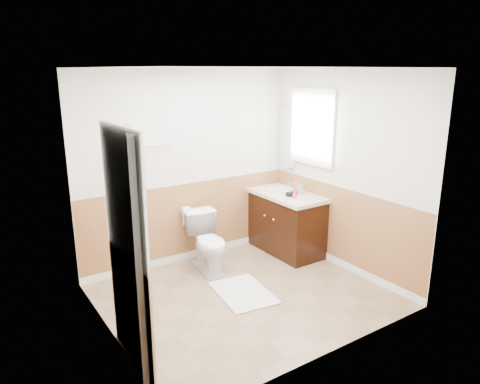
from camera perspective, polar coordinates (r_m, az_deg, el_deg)
floor at (r=5.20m, az=0.63°, el=-13.10°), size 3.00×3.00×0.00m
ceiling at (r=4.57m, az=0.72°, el=15.63°), size 3.00×3.00×0.00m
wall_back at (r=5.82m, az=-6.58°, el=3.08°), size 3.00×0.00×3.00m
wall_front at (r=3.78m, az=11.89°, el=-3.95°), size 3.00×0.00×3.00m
wall_left at (r=4.11m, az=-16.86°, el=-2.71°), size 0.00×3.00×3.00m
wall_right at (r=5.69m, az=13.24°, el=2.49°), size 0.00×3.00×3.00m
wainscot_back at (r=6.02m, az=-6.31°, el=-3.93°), size 3.00×0.00×3.00m
wainscot_front at (r=4.10m, az=11.18°, el=-13.86°), size 3.00×0.00×3.00m
wainscot_left at (r=4.40m, az=-15.94°, el=-12.02°), size 0.00×2.60×2.60m
wainscot_right at (r=5.89m, az=12.72°, el=-4.65°), size 0.00×2.60×2.60m
toilet at (r=5.69m, az=-4.04°, el=-6.47°), size 0.51×0.77×0.74m
bath_mat at (r=5.24m, az=0.39°, el=-12.77°), size 0.65×0.87×0.02m
vanity_cabinet at (r=6.27m, az=5.89°, el=-4.08°), size 0.55×1.10×0.80m
vanity_knob_left at (r=5.97m, az=4.32°, el=-3.54°), size 0.03×0.03×0.03m
vanity_knob_right at (r=6.12m, az=3.16°, el=-3.04°), size 0.03×0.03×0.03m
countertop at (r=6.13m, az=5.93°, el=-0.36°), size 0.60×1.15×0.05m
sink_basin at (r=6.24m, az=5.14°, el=0.28°), size 0.36×0.36×0.02m
faucet at (r=6.34m, az=6.42°, el=1.04°), size 0.02×0.02×0.14m
lotion_bottle at (r=5.84m, az=7.01°, el=0.17°), size 0.05×0.05×0.22m
soap_dispenser at (r=6.11m, az=7.48°, el=0.70°), size 0.11×0.11×0.19m
hair_dryer_body at (r=5.98m, az=6.62°, el=-0.20°), size 0.14×0.07×0.07m
hair_dryer_handle at (r=6.02m, az=5.96°, el=-0.37°), size 0.03×0.03×0.07m
mirror_panel at (r=6.41m, az=6.07°, el=6.95°), size 0.02×0.35×0.90m
window_frame at (r=6.00m, az=9.22°, el=8.19°), size 0.04×0.80×1.00m
window_glass at (r=6.01m, az=9.34°, el=8.20°), size 0.01×0.70×0.90m
door at (r=3.82m, az=-13.12°, el=-7.54°), size 0.29×0.78×2.04m
door_frame at (r=3.79m, az=-14.21°, el=-7.62°), size 0.02×0.92×2.10m
door_knob at (r=4.15m, az=-13.93°, el=-6.73°), size 0.06×0.06×0.06m
towel_bar at (r=5.49m, az=-11.57°, el=5.84°), size 0.62×0.02×0.02m
tp_holder_bar at (r=5.86m, az=-6.96°, el=-2.42°), size 0.14×0.02×0.02m
tp_roll at (r=5.86m, az=-6.96°, el=-2.42°), size 0.10×0.11×0.11m
tp_sheet at (r=5.89m, az=-6.92°, el=-3.44°), size 0.10×0.01×0.16m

